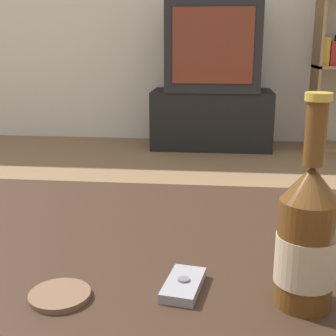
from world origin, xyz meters
The scene contains 6 objects.
coffee_table centered at (0.00, 0.00, 0.37)m, with size 1.33×0.88×0.42m.
tv_stand centered at (0.16, 2.74, 0.21)m, with size 0.85×0.41×0.41m.
television centered at (0.16, 2.74, 0.73)m, with size 0.65×0.45×0.62m.
beer_bottle centered at (0.33, -0.08, 0.51)m, with size 0.08×0.08×0.28m.
cell_phone centered at (0.17, -0.06, 0.42)m, with size 0.06×0.10×0.02m.
coaster centered at (0.00, -0.10, 0.42)m, with size 0.08×0.08×0.01m.
Camera 1 is at (0.21, -0.65, 0.76)m, focal length 50.00 mm.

